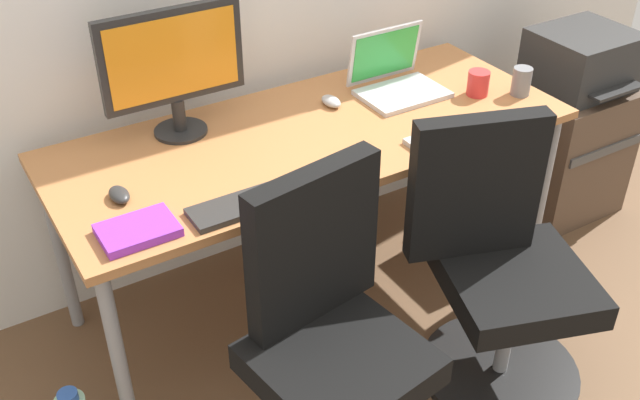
{
  "coord_description": "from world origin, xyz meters",
  "views": [
    {
      "loc": [
        -1.14,
        -1.91,
        1.96
      ],
      "look_at": [
        0.0,
        -0.05,
        0.47
      ],
      "focal_mm": 41.85,
      "sensor_mm": 36.0,
      "label": 1
    }
  ],
  "objects_px": {
    "office_chair_left": "(330,347)",
    "printer": "(582,60)",
    "office_chair_right": "(499,272)",
    "desktop_monitor": "(173,64)",
    "open_laptop": "(395,77)",
    "side_cabinet": "(563,147)",
    "coffee_mug": "(478,83)"
  },
  "relations": [
    {
      "from": "printer",
      "to": "coffee_mug",
      "type": "xyz_separation_m",
      "value": [
        -0.61,
        -0.04,
        0.06
      ]
    },
    {
      "from": "office_chair_right",
      "to": "coffee_mug",
      "type": "relative_size",
      "value": 10.22
    },
    {
      "from": "office_chair_right",
      "to": "printer",
      "type": "bearing_deg",
      "value": 32.19
    },
    {
      "from": "office_chair_right",
      "to": "side_cabinet",
      "type": "relative_size",
      "value": 1.59
    },
    {
      "from": "coffee_mug",
      "to": "open_laptop",
      "type": "bearing_deg",
      "value": 142.69
    },
    {
      "from": "office_chair_left",
      "to": "office_chair_right",
      "type": "distance_m",
      "value": 0.64
    },
    {
      "from": "office_chair_left",
      "to": "side_cabinet",
      "type": "distance_m",
      "value": 1.71
    },
    {
      "from": "printer",
      "to": "coffee_mug",
      "type": "relative_size",
      "value": 4.35
    },
    {
      "from": "desktop_monitor",
      "to": "open_laptop",
      "type": "height_order",
      "value": "desktop_monitor"
    },
    {
      "from": "desktop_monitor",
      "to": "office_chair_right",
      "type": "bearing_deg",
      "value": -51.08
    },
    {
      "from": "office_chair_right",
      "to": "office_chair_left",
      "type": "bearing_deg",
      "value": 179.76
    },
    {
      "from": "office_chair_left",
      "to": "side_cabinet",
      "type": "relative_size",
      "value": 1.59
    },
    {
      "from": "office_chair_right",
      "to": "desktop_monitor",
      "type": "bearing_deg",
      "value": 128.92
    },
    {
      "from": "side_cabinet",
      "to": "office_chair_right",
      "type": "bearing_deg",
      "value": -147.77
    },
    {
      "from": "desktop_monitor",
      "to": "open_laptop",
      "type": "distance_m",
      "value": 0.84
    },
    {
      "from": "side_cabinet",
      "to": "desktop_monitor",
      "type": "height_order",
      "value": "desktop_monitor"
    },
    {
      "from": "office_chair_left",
      "to": "office_chair_right",
      "type": "bearing_deg",
      "value": -0.24
    },
    {
      "from": "office_chair_left",
      "to": "open_laptop",
      "type": "relative_size",
      "value": 3.03
    },
    {
      "from": "side_cabinet",
      "to": "printer",
      "type": "xyz_separation_m",
      "value": [
        0.0,
        -0.0,
        0.42
      ]
    },
    {
      "from": "office_chair_right",
      "to": "desktop_monitor",
      "type": "distance_m",
      "value": 1.24
    },
    {
      "from": "office_chair_right",
      "to": "printer",
      "type": "relative_size",
      "value": 2.35
    },
    {
      "from": "desktop_monitor",
      "to": "side_cabinet",
      "type": "bearing_deg",
      "value": -8.85
    },
    {
      "from": "coffee_mug",
      "to": "office_chair_left",
      "type": "bearing_deg",
      "value": -150.52
    },
    {
      "from": "desktop_monitor",
      "to": "open_laptop",
      "type": "bearing_deg",
      "value": -8.24
    },
    {
      "from": "office_chair_left",
      "to": "printer",
      "type": "relative_size",
      "value": 2.35
    },
    {
      "from": "office_chair_left",
      "to": "office_chair_right",
      "type": "relative_size",
      "value": 1.0
    },
    {
      "from": "side_cabinet",
      "to": "printer",
      "type": "distance_m",
      "value": 0.42
    },
    {
      "from": "side_cabinet",
      "to": "coffee_mug",
      "type": "xyz_separation_m",
      "value": [
        -0.61,
        -0.04,
        0.48
      ]
    },
    {
      "from": "printer",
      "to": "open_laptop",
      "type": "height_order",
      "value": "open_laptop"
    },
    {
      "from": "open_laptop",
      "to": "coffee_mug",
      "type": "xyz_separation_m",
      "value": [
        0.24,
        -0.18,
        -0.01
      ]
    },
    {
      "from": "side_cabinet",
      "to": "printer",
      "type": "bearing_deg",
      "value": -90.0
    },
    {
      "from": "printer",
      "to": "office_chair_right",
      "type": "bearing_deg",
      "value": -147.81
    }
  ]
}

